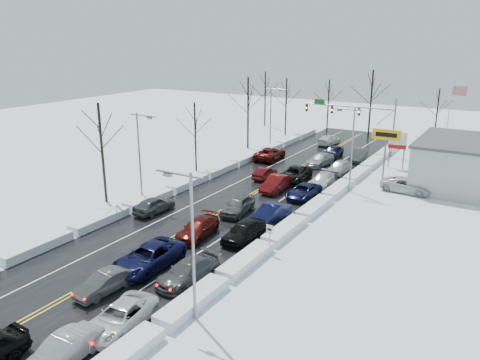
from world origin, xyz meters
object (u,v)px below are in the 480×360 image
Objects in this scene: traffic_signal_mast at (358,115)px; oncoming_car_0 at (265,179)px; tires_plus_sign at (386,138)px; flagpole at (450,116)px.

oncoming_car_0 is at bearing -105.10° from traffic_signal_mast.
tires_plus_sign is 14.79m from flagpole.
traffic_signal_mast is 1.33× the size of flagpole.
oncoming_car_0 is (-16.73, -20.57, -5.93)m from flagpole.
flagpole is at bearing -129.61° from oncoming_car_0.
traffic_signal_mast is 13.92m from tires_plus_sign.
tires_plus_sign is at bearing -151.93° from oncoming_car_0.
traffic_signal_mast is 2.21× the size of tires_plus_sign.
flagpole reaches higher than tires_plus_sign.
tires_plus_sign is 14.61m from oncoming_car_0.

